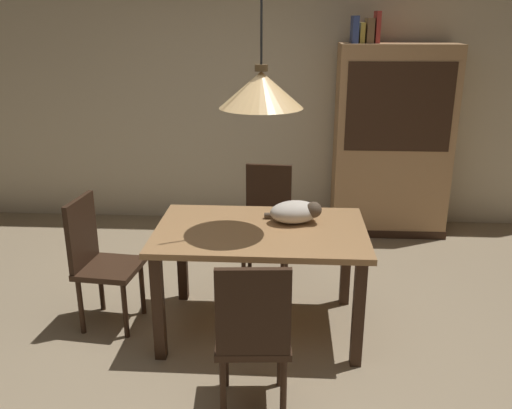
# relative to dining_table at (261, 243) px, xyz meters

# --- Properties ---
(ground) EXTENTS (10.00, 10.00, 0.00)m
(ground) POSITION_rel_dining_table_xyz_m (-0.07, -0.39, -0.65)
(ground) COLOR #998466
(back_wall) EXTENTS (6.40, 0.10, 2.90)m
(back_wall) POSITION_rel_dining_table_xyz_m (-0.07, 2.26, 0.80)
(back_wall) COLOR beige
(back_wall) RESTS_ON ground
(dining_table) EXTENTS (1.40, 0.90, 0.75)m
(dining_table) POSITION_rel_dining_table_xyz_m (0.00, 0.00, 0.00)
(dining_table) COLOR #A87A4C
(dining_table) RESTS_ON ground
(chair_near_front) EXTENTS (0.43, 0.43, 0.93)m
(chair_near_front) POSITION_rel_dining_table_xyz_m (0.01, -0.88, -0.14)
(chair_near_front) COLOR #382316
(chair_near_front) RESTS_ON ground
(chair_far_back) EXTENTS (0.43, 0.43, 0.93)m
(chair_far_back) POSITION_rel_dining_table_xyz_m (0.01, 0.88, -0.14)
(chair_far_back) COLOR #382316
(chair_far_back) RESTS_ON ground
(chair_left_side) EXTENTS (0.44, 0.44, 0.93)m
(chair_left_side) POSITION_rel_dining_table_xyz_m (-1.13, 0.01, -0.14)
(chair_left_side) COLOR #382316
(chair_left_side) RESTS_ON ground
(cat_sleeping) EXTENTS (0.40, 0.30, 0.16)m
(cat_sleeping) POSITION_rel_dining_table_xyz_m (0.23, 0.13, 0.18)
(cat_sleeping) COLOR beige
(cat_sleeping) RESTS_ON dining_table
(pendant_lamp) EXTENTS (0.52, 0.52, 1.30)m
(pendant_lamp) POSITION_rel_dining_table_xyz_m (0.00, 0.00, 1.01)
(pendant_lamp) COLOR #E5B775
(hutch_bookcase) EXTENTS (1.12, 0.45, 1.85)m
(hutch_bookcase) POSITION_rel_dining_table_xyz_m (1.18, 1.92, 0.24)
(hutch_bookcase) COLOR tan
(hutch_bookcase) RESTS_ON ground
(book_blue_wide) EXTENTS (0.06, 0.24, 0.24)m
(book_blue_wide) POSITION_rel_dining_table_xyz_m (0.76, 1.93, 1.32)
(book_blue_wide) COLOR #384C93
(book_blue_wide) RESTS_ON hutch_bookcase
(book_yellow_short) EXTENTS (0.04, 0.20, 0.18)m
(book_yellow_short) POSITION_rel_dining_table_xyz_m (0.82, 1.93, 1.29)
(book_yellow_short) COLOR gold
(book_yellow_short) RESTS_ON hutch_bookcase
(book_brown_thick) EXTENTS (0.06, 0.24, 0.22)m
(book_brown_thick) POSITION_rel_dining_table_xyz_m (0.89, 1.93, 1.31)
(book_brown_thick) COLOR brown
(book_brown_thick) RESTS_ON hutch_bookcase
(book_red_tall) EXTENTS (0.04, 0.22, 0.28)m
(book_red_tall) POSITION_rel_dining_table_xyz_m (0.96, 1.93, 1.34)
(book_red_tall) COLOR #B73833
(book_red_tall) RESTS_ON hutch_bookcase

